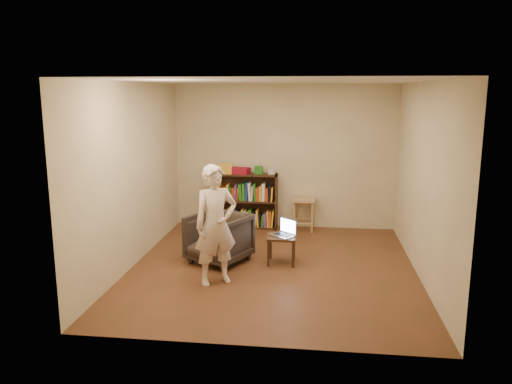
# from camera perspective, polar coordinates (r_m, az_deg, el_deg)

# --- Properties ---
(floor) EXTENTS (4.50, 4.50, 0.00)m
(floor) POSITION_cam_1_polar(r_m,az_deg,el_deg) (7.20, 1.91, -8.61)
(floor) COLOR #483117
(floor) RESTS_ON ground
(ceiling) EXTENTS (4.50, 4.50, 0.00)m
(ceiling) POSITION_cam_1_polar(r_m,az_deg,el_deg) (6.76, 2.06, 12.55)
(ceiling) COLOR silver
(ceiling) RESTS_ON wall_back
(wall_back) EXTENTS (4.00, 0.00, 4.00)m
(wall_back) POSITION_cam_1_polar(r_m,az_deg,el_deg) (9.08, 3.25, 4.05)
(wall_back) COLOR beige
(wall_back) RESTS_ON floor
(wall_left) EXTENTS (0.00, 4.50, 4.50)m
(wall_left) POSITION_cam_1_polar(r_m,az_deg,el_deg) (7.31, -13.83, 1.92)
(wall_left) COLOR beige
(wall_left) RESTS_ON floor
(wall_right) EXTENTS (0.00, 4.50, 4.50)m
(wall_right) POSITION_cam_1_polar(r_m,az_deg,el_deg) (6.98, 18.57, 1.20)
(wall_right) COLOR beige
(wall_right) RESTS_ON floor
(bookshelf) EXTENTS (1.20, 0.30, 1.00)m
(bookshelf) POSITION_cam_1_polar(r_m,az_deg,el_deg) (9.15, -1.32, -1.35)
(bookshelf) COLOR black
(bookshelf) RESTS_ON floor
(box_yellow) EXTENTS (0.24, 0.18, 0.18)m
(box_yellow) POSITION_cam_1_polar(r_m,az_deg,el_deg) (9.04, -3.45, 2.67)
(box_yellow) COLOR gold
(box_yellow) RESTS_ON bookshelf
(red_cloth) EXTENTS (0.37, 0.30, 0.11)m
(red_cloth) POSITION_cam_1_polar(r_m,az_deg,el_deg) (9.03, -1.83, 2.45)
(red_cloth) COLOR maroon
(red_cloth) RESTS_ON bookshelf
(box_green) EXTENTS (0.14, 0.14, 0.14)m
(box_green) POSITION_cam_1_polar(r_m,az_deg,el_deg) (9.00, 0.30, 2.52)
(box_green) COLOR #236C1C
(box_green) RESTS_ON bookshelf
(box_white) EXTENTS (0.12, 0.12, 0.08)m
(box_white) POSITION_cam_1_polar(r_m,az_deg,el_deg) (8.99, 1.83, 2.32)
(box_white) COLOR silver
(box_white) RESTS_ON bookshelf
(stool) EXTENTS (0.41, 0.41, 0.59)m
(stool) POSITION_cam_1_polar(r_m,az_deg,el_deg) (8.98, 5.46, -1.43)
(stool) COLOR #AF8055
(stool) RESTS_ON floor
(armchair) EXTENTS (1.04, 1.05, 0.72)m
(armchair) POSITION_cam_1_polar(r_m,az_deg,el_deg) (7.34, -4.28, -5.28)
(armchair) COLOR black
(armchair) RESTS_ON floor
(side_table) EXTENTS (0.40, 0.40, 0.41)m
(side_table) POSITION_cam_1_polar(r_m,az_deg,el_deg) (7.28, 2.94, -5.56)
(side_table) COLOR black
(side_table) RESTS_ON floor
(laptop) EXTENTS (0.40, 0.39, 0.25)m
(laptop) POSITION_cam_1_polar(r_m,az_deg,el_deg) (7.26, 3.32, -4.54)
(laptop) COLOR #B4B5B9
(laptop) RESTS_ON side_table
(person) EXTENTS (0.68, 0.62, 1.56)m
(person) POSITION_cam_1_polar(r_m,az_deg,el_deg) (6.44, -4.63, -3.79)
(person) COLOR beige
(person) RESTS_ON floor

